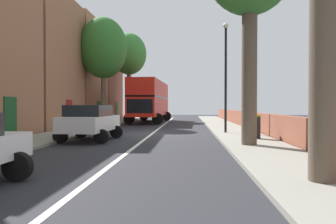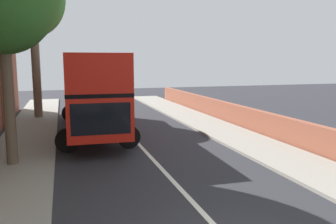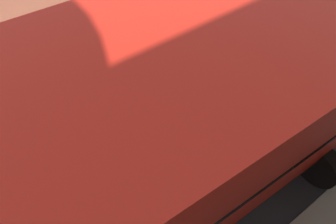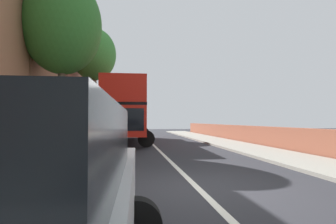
% 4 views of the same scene
% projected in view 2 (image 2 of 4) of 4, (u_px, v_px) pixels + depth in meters
% --- Properties ---
extents(double_decker_bus, '(3.84, 11.45, 4.06)m').
position_uv_depth(double_decker_bus, '(93.00, 88.00, 17.97)').
color(double_decker_bus, red).
rests_on(double_decker_bus, ground).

